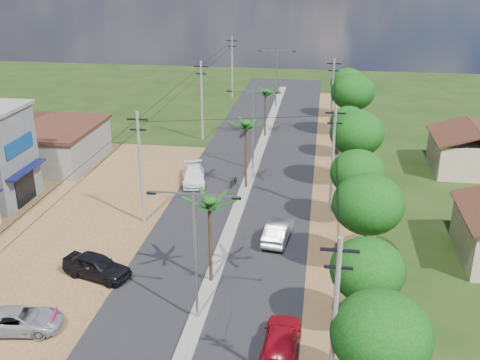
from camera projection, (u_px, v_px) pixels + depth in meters
The scene contains 35 objects.
ground at pixel (198, 319), 32.46m from camera, with size 160.00×160.00×0.00m, color black.
road at pixel (237, 212), 46.25m from camera, with size 12.00×110.00×0.04m, color black.
median at pixel (243, 197), 48.98m from camera, with size 1.00×90.00×0.18m, color #605E56.
dirt_lot_west at pixel (25, 238), 41.89m from camera, with size 18.00×46.00×0.04m, color #54381D.
dirt_shoulder_east at pixel (342, 218), 45.07m from camera, with size 5.00×90.00×0.03m, color #54381D.
low_shed at pixel (46, 144), 56.72m from camera, with size 10.40×10.40×3.95m.
house_east_far at pixel (471, 147), 54.41m from camera, with size 7.60×7.50×4.60m.
tree_east_a at pixel (381, 334), 23.98m from camera, with size 4.40×4.40×6.37m.
tree_east_b at pixel (367, 270), 29.66m from camera, with size 4.00×4.00×5.83m.
tree_east_c at pixel (368, 204), 35.76m from camera, with size 4.60×4.60×6.83m.
tree_east_d at pixel (358, 173), 42.44m from camera, with size 4.20×4.20×6.13m.
tree_east_e at pixel (357, 133), 49.49m from camera, with size 4.80×4.80×7.14m.
tree_east_f at pixel (349, 122), 57.34m from camera, with size 3.80×3.80×5.52m.
tree_east_g at pixel (353, 92), 64.11m from camera, with size 5.00×5.00×7.38m.
tree_east_h at pixel (348, 83), 71.73m from camera, with size 4.40×4.40×6.52m.
palm_median_near at pixel (209, 204), 34.10m from camera, with size 2.00×2.00×6.15m.
palm_median_mid at pixel (246, 126), 48.68m from camera, with size 2.00×2.00×6.55m.
palm_median_far at pixel (266, 93), 63.63m from camera, with size 2.00×2.00×5.85m.
streetlight_near at pixel (195, 246), 30.70m from camera, with size 5.10×0.18×8.00m.
streetlight_mid at pixel (253, 123), 53.69m from camera, with size 5.10×0.18×8.00m.
streetlight_far at pixel (277, 74), 76.67m from camera, with size 5.10×0.18×8.00m.
utility_pole_w_b at pixel (141, 166), 42.72m from camera, with size 1.60×0.24×9.00m.
utility_pole_w_c at pixel (202, 99), 62.94m from camera, with size 1.60×0.24×9.00m.
utility_pole_w_d at pixel (232, 66), 82.25m from camera, with size 1.60×0.24×9.00m.
utility_pole_e_a at pixel (334, 325), 24.16m from camera, with size 1.60×0.24×9.00m.
utility_pole_e_b at pixel (333, 158), 44.38m from camera, with size 1.60×0.24×9.00m.
utility_pole_e_c at pixel (332, 95), 64.61m from camera, with size 1.60×0.24×9.00m.
car_red_near at pixel (281, 341), 29.37m from camera, with size 1.91×4.76×1.62m, color maroon.
car_silver_mid at pixel (278, 231), 41.27m from camera, with size 1.58×4.54×1.50m, color gray.
car_white_far at pixel (194, 176), 51.98m from camera, with size 2.00×4.91×1.43m, color silver.
car_parked_silver at pixel (20, 320), 31.28m from camera, with size 2.19×4.76×1.32m, color gray.
car_parked_dark at pixel (97, 266), 36.50m from camera, with size 1.87×4.66×1.59m, color black.
moto_rider_west_a at pixel (234, 181), 51.27m from camera, with size 0.64×1.84×0.97m, color black.
moto_rider_west_b at pixel (243, 134), 65.25m from camera, with size 0.42×1.50×0.90m, color black.
roadside_sign at pixel (55, 320), 31.52m from camera, with size 0.39×1.25×1.05m.
Camera 1 is at (6.49, -26.54, 19.46)m, focal length 42.00 mm.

